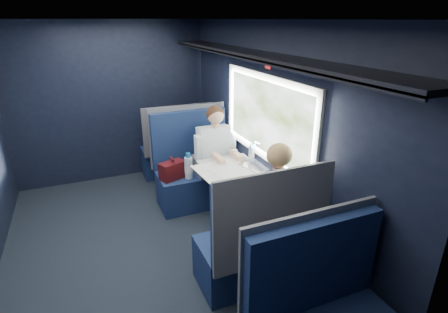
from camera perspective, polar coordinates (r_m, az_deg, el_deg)
name	(u,v)px	position (r m, az deg, el deg)	size (l,w,h in m)	color
ground	(146,252)	(3.93, -12.60, -14.99)	(2.80, 4.20, 0.01)	black
room_shell	(135,116)	(3.29, -14.29, 6.35)	(3.00, 4.40, 2.40)	black
table	(235,179)	(3.84, 1.82, -3.69)	(0.62, 1.00, 0.74)	#54565E
seat_bay_near	(194,172)	(4.62, -4.92, -2.56)	(1.04, 0.62, 1.26)	#0D1A3D
seat_bay_far	(257,246)	(3.23, 5.41, -14.40)	(1.04, 0.62, 1.26)	#0D1A3D
seat_row_front	(176,150)	(5.45, -7.87, 1.06)	(1.04, 0.51, 1.16)	#0D1A3D
man	(217,153)	(4.44, -1.14, 0.66)	(0.53, 0.56, 1.32)	black
woman	(274,202)	(3.29, 8.10, -7.30)	(0.53, 0.56, 1.32)	black
papers	(230,175)	(3.75, 1.04, -3.04)	(0.58, 0.84, 0.01)	white
laptop	(261,161)	(3.96, 6.07, -0.68)	(0.34, 0.40, 0.26)	silver
bottle_small	(251,154)	(4.06, 4.50, 0.40)	(0.07, 0.07, 0.23)	silver
cup	(235,153)	(4.24, 1.75, 0.55)	(0.07, 0.07, 0.09)	white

